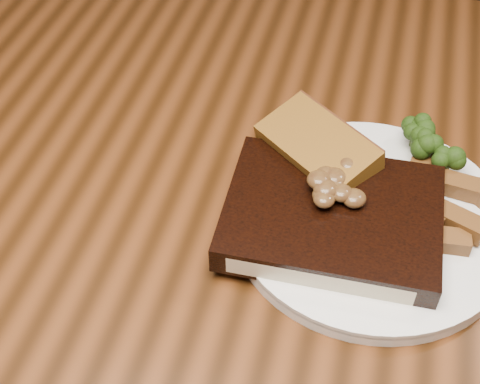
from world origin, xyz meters
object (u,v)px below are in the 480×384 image
object	(u,v)px
garlic_bread	(316,162)
potato_wedges	(453,211)
plate	(370,221)
chair_far	(398,98)
steak	(332,217)
dining_table	(248,274)

from	to	relation	value
garlic_bread	potato_wedges	size ratio (longest dim) A/B	1.14
plate	garlic_bread	bearing A→B (deg)	142.85
chair_far	steak	bearing A→B (deg)	85.86
plate	potato_wedges	size ratio (longest dim) A/B	2.58
chair_far	potato_wedges	xyz separation A→B (m)	(0.05, -0.58, 0.33)
chair_far	garlic_bread	size ratio (longest dim) A/B	7.12
plate	garlic_bread	xyz separation A→B (m)	(-0.06, 0.05, 0.02)
steak	potato_wedges	world-z (taller)	steak
chair_far	potato_wedges	world-z (taller)	chair_far
chair_far	steak	world-z (taller)	chair_far
dining_table	garlic_bread	bearing A→B (deg)	50.66
dining_table	garlic_bread	size ratio (longest dim) A/B	14.07
dining_table	plate	size ratio (longest dim) A/B	6.19
steak	potato_wedges	xyz separation A→B (m)	(0.11, 0.04, -0.00)
plate	steak	distance (m)	0.05
steak	garlic_bread	size ratio (longest dim) A/B	1.68
steak	potato_wedges	distance (m)	0.11
chair_far	plate	bearing A→B (deg)	88.93
steak	garlic_bread	world-z (taller)	steak
garlic_bread	plate	bearing A→B (deg)	-0.22
plate	steak	size ratio (longest dim) A/B	1.35
dining_table	chair_far	distance (m)	0.67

